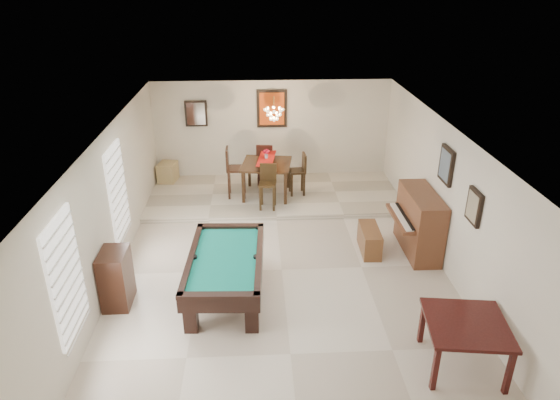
{
  "coord_description": "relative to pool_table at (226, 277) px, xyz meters",
  "views": [
    {
      "loc": [
        -0.45,
        -7.86,
        5.07
      ],
      "look_at": [
        0.0,
        0.6,
        1.15
      ],
      "focal_mm": 32.0,
      "sensor_mm": 36.0,
      "label": 1
    }
  ],
  "objects": [
    {
      "name": "ground_plane",
      "position": [
        0.98,
        0.76,
        -0.38
      ],
      "size": [
        6.0,
        9.0,
        0.02
      ],
      "primitive_type": "cube",
      "color": "beige"
    },
    {
      "name": "wall_back",
      "position": [
        0.98,
        5.26,
        0.93
      ],
      "size": [
        6.0,
        0.04,
        2.6
      ],
      "primitive_type": "cube",
      "color": "silver",
      "rests_on": "ground_plane"
    },
    {
      "name": "wall_left",
      "position": [
        -2.02,
        0.76,
        0.93
      ],
      "size": [
        0.04,
        9.0,
        2.6
      ],
      "primitive_type": "cube",
      "color": "silver",
      "rests_on": "ground_plane"
    },
    {
      "name": "wall_right",
      "position": [
        3.98,
        0.76,
        0.93
      ],
      "size": [
        0.04,
        9.0,
        2.6
      ],
      "primitive_type": "cube",
      "color": "silver",
      "rests_on": "ground_plane"
    },
    {
      "name": "ceiling",
      "position": [
        0.98,
        0.76,
        2.23
      ],
      "size": [
        6.0,
        9.0,
        0.04
      ],
      "primitive_type": "cube",
      "color": "white",
      "rests_on": "wall_back"
    },
    {
      "name": "dining_step",
      "position": [
        0.98,
        4.01,
        -0.31
      ],
      "size": [
        6.0,
        2.5,
        0.12
      ],
      "primitive_type": "cube",
      "color": "beige",
      "rests_on": "ground_plane"
    },
    {
      "name": "window_left_front",
      "position": [
        -1.99,
        -1.44,
        1.03
      ],
      "size": [
        0.06,
        1.0,
        1.7
      ],
      "primitive_type": "cube",
      "color": "white",
      "rests_on": "wall_left"
    },
    {
      "name": "window_left_rear",
      "position": [
        -1.99,
        1.36,
        1.03
      ],
      "size": [
        0.06,
        1.0,
        1.7
      ],
      "primitive_type": "cube",
      "color": "white",
      "rests_on": "wall_left"
    },
    {
      "name": "pool_table",
      "position": [
        0.0,
        0.0,
        0.0
      ],
      "size": [
        1.32,
        2.3,
        0.75
      ],
      "primitive_type": null,
      "rotation": [
        0.0,
        0.0,
        -0.05
      ],
      "color": "black",
      "rests_on": "ground_plane"
    },
    {
      "name": "square_table",
      "position": [
        3.34,
        -1.84,
        -0.0
      ],
      "size": [
        1.21,
        1.21,
        0.74
      ],
      "primitive_type": null,
      "rotation": [
        0.0,
        0.0,
        -0.13
      ],
      "color": "black",
      "rests_on": "ground_plane"
    },
    {
      "name": "upright_piano",
      "position": [
        3.55,
        1.33,
        0.24
      ],
      "size": [
        0.83,
        1.48,
        1.23
      ],
      "primitive_type": null,
      "color": "brown",
      "rests_on": "ground_plane"
    },
    {
      "name": "piano_bench",
      "position": [
        2.74,
        1.35,
        -0.13
      ],
      "size": [
        0.38,
        0.89,
        0.49
      ],
      "primitive_type": "cube",
      "rotation": [
        0.0,
        0.0,
        -0.04
      ],
      "color": "brown",
      "rests_on": "ground_plane"
    },
    {
      "name": "apothecary_chest",
      "position": [
        -1.79,
        -0.11,
        0.11
      ],
      "size": [
        0.43,
        0.65,
        0.97
      ],
      "primitive_type": "cube",
      "color": "black",
      "rests_on": "ground_plane"
    },
    {
      "name": "dining_table",
      "position": [
        0.8,
        3.92,
        0.21
      ],
      "size": [
        1.27,
        1.27,
        0.93
      ],
      "primitive_type": null,
      "rotation": [
        0.0,
        0.0,
        -0.14
      ],
      "color": "black",
      "rests_on": "dining_step"
    },
    {
      "name": "flower_vase",
      "position": [
        0.8,
        3.92,
        0.79
      ],
      "size": [
        0.14,
        0.14,
        0.23
      ],
      "primitive_type": null,
      "rotation": [
        0.0,
        0.0,
        -0.03
      ],
      "color": "red",
      "rests_on": "dining_table"
    },
    {
      "name": "dining_chair_south",
      "position": [
        0.8,
        3.19,
        0.25
      ],
      "size": [
        0.42,
        0.42,
        1.01
      ],
      "primitive_type": null,
      "rotation": [
        0.0,
        0.0,
        -0.14
      ],
      "color": "black",
      "rests_on": "dining_step"
    },
    {
      "name": "dining_chair_north",
      "position": [
        0.78,
        4.62,
        0.29
      ],
      "size": [
        0.44,
        0.44,
        1.08
      ],
      "primitive_type": null,
      "rotation": [
        0.0,
        0.0,
        3.04
      ],
      "color": "black",
      "rests_on": "dining_step"
    },
    {
      "name": "dining_chair_west",
      "position": [
        0.08,
        3.89,
        0.35
      ],
      "size": [
        0.45,
        0.45,
        1.2
      ],
      "primitive_type": null,
      "rotation": [
        0.0,
        0.0,
        1.57
      ],
      "color": "black",
      "rests_on": "dining_step"
    },
    {
      "name": "dining_chair_east",
      "position": [
        1.53,
        3.94,
        0.25
      ],
      "size": [
        0.4,
        0.4,
        1.01
      ],
      "primitive_type": null,
      "rotation": [
        0.0,
        0.0,
        -1.5
      ],
      "color": "black",
      "rests_on": "dining_step"
    },
    {
      "name": "corner_bench",
      "position": [
        -1.71,
        4.94,
        -0.02
      ],
      "size": [
        0.51,
        0.59,
        0.48
      ],
      "primitive_type": "cube",
      "rotation": [
        0.0,
        0.0,
        -0.17
      ],
      "color": "tan",
      "rests_on": "dining_step"
    },
    {
      "name": "chandelier",
      "position": [
        0.98,
        3.96,
        1.83
      ],
      "size": [
        0.44,
        0.44,
        0.6
      ],
      "primitive_type": null,
      "color": "#FFE5B2",
      "rests_on": "ceiling"
    },
    {
      "name": "back_painting",
      "position": [
        0.98,
        5.22,
        1.53
      ],
      "size": [
        0.75,
        0.06,
        0.95
      ],
      "primitive_type": "cube",
      "color": "#D84C14",
      "rests_on": "wall_back"
    },
    {
      "name": "back_mirror",
      "position": [
        -0.92,
        5.22,
        1.43
      ],
      "size": [
        0.55,
        0.06,
        0.65
      ],
      "primitive_type": "cube",
      "color": "white",
      "rests_on": "wall_back"
    },
    {
      "name": "right_picture_upper",
      "position": [
        3.94,
        1.06,
        1.53
      ],
      "size": [
        0.06,
        0.55,
        0.65
      ],
      "primitive_type": "cube",
      "color": "slate",
      "rests_on": "wall_right"
    },
    {
      "name": "right_picture_lower",
      "position": [
        3.94,
        -0.24,
        1.33
      ],
      "size": [
        0.06,
        0.45,
        0.55
      ],
      "primitive_type": "cube",
      "color": "gray",
      "rests_on": "wall_right"
    }
  ]
}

